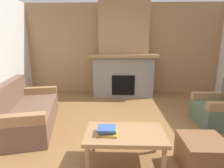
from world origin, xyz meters
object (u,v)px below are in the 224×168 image
fireplace (123,56)px  couch (27,112)px  coffee_table (125,136)px  armchair (221,110)px  ottoman (202,154)px

fireplace → couch: 3.01m
couch → coffee_table: couch is taller
couch → armchair: size_ratio=2.29×
fireplace → couch: (-1.85, -2.21, -0.88)m
fireplace → ottoman: fireplace is taller
armchair → ottoman: bearing=-125.6°
ottoman → coffee_table: bearing=174.0°
armchair → coffee_table: (-1.86, -1.19, 0.08)m
couch → coffee_table: bearing=-29.1°
couch → fireplace: bearing=50.0°
fireplace → armchair: (1.80, -2.01, -0.87)m
couch → ottoman: (2.73, -1.09, -0.09)m
fireplace → ottoman: size_ratio=5.19×
armchair → coffee_table: 2.21m
fireplace → couch: fireplace is taller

